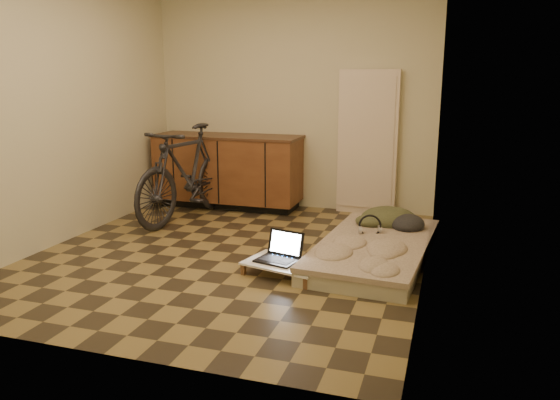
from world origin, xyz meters
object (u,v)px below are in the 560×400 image
(bicycle, at_px, (187,168))
(futon, at_px, (375,249))
(laptop, at_px, (280,254))
(lap_desk, at_px, (285,264))

(bicycle, distance_m, futon, 2.43)
(bicycle, xyz_separation_m, laptop, (1.54, -1.34, -0.44))
(bicycle, xyz_separation_m, lap_desk, (1.60, -1.39, -0.50))
(lap_desk, bearing_deg, bicycle, 152.83)
(futon, height_order, lap_desk, futon)
(bicycle, distance_m, laptop, 2.09)
(bicycle, height_order, laptop, bicycle)
(futon, distance_m, lap_desk, 0.93)
(futon, bearing_deg, laptop, -134.95)
(lap_desk, distance_m, laptop, 0.10)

